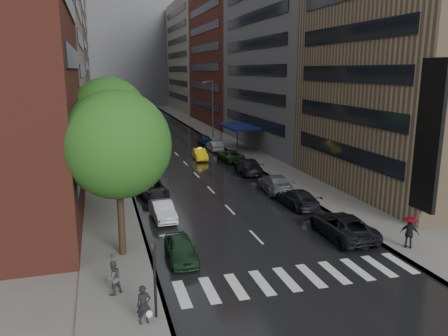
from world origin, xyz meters
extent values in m
plane|color=gray|center=(0.00, 0.00, 0.00)|extent=(220.00, 220.00, 0.00)
cube|color=black|center=(0.00, 50.00, 0.01)|extent=(14.00, 140.00, 0.01)
cube|color=gray|center=(-9.00, 50.00, 0.07)|extent=(4.00, 140.00, 0.15)
cube|color=gray|center=(9.00, 50.00, 0.07)|extent=(4.00, 140.00, 0.15)
cube|color=silver|center=(-6.10, -2.00, 0.01)|extent=(0.55, 2.80, 0.01)
cube|color=silver|center=(-4.70, -2.00, 0.01)|extent=(0.55, 2.80, 0.01)
cube|color=silver|center=(-3.30, -2.00, 0.01)|extent=(0.55, 2.80, 0.01)
cube|color=silver|center=(-1.90, -2.00, 0.01)|extent=(0.55, 2.80, 0.01)
cube|color=silver|center=(-0.50, -2.00, 0.01)|extent=(0.55, 2.80, 0.01)
cube|color=silver|center=(0.90, -2.00, 0.01)|extent=(0.55, 2.80, 0.01)
cube|color=silver|center=(2.30, -2.00, 0.01)|extent=(0.55, 2.80, 0.01)
cube|color=silver|center=(3.70, -2.00, 0.01)|extent=(0.55, 2.80, 0.01)
cube|color=silver|center=(5.10, -2.00, 0.01)|extent=(0.55, 2.80, 0.01)
cube|color=silver|center=(6.50, -2.00, 0.01)|extent=(0.55, 2.80, 0.01)
cube|color=maroon|center=(-15.00, 12.00, 13.00)|extent=(8.00, 20.00, 26.00)
cube|color=gray|center=(-15.00, 36.00, 17.00)|extent=(8.00, 28.00, 34.00)
cube|color=#937A5B|center=(-15.00, 64.00, 11.00)|extent=(8.00, 28.00, 22.00)
cube|color=slate|center=(-15.00, 94.00, 19.00)|extent=(8.00, 32.00, 38.00)
cube|color=#937A5B|center=(15.00, 12.00, 15.00)|extent=(8.00, 20.00, 30.00)
cube|color=slate|center=(15.00, 36.00, 12.00)|extent=(8.00, 28.00, 24.00)
cube|color=maroon|center=(15.00, 64.00, 18.00)|extent=(8.00, 28.00, 36.00)
cube|color=gray|center=(15.00, 94.00, 14.00)|extent=(8.00, 32.00, 28.00)
cube|color=black|center=(11.10, 2.00, 6.50)|extent=(0.30, 2.20, 10.00)
cube|color=slate|center=(0.00, 118.00, 16.00)|extent=(40.00, 14.00, 32.00)
cylinder|color=#382619|center=(-8.60, 3.37, 2.67)|extent=(0.40, 0.40, 5.34)
sphere|color=#1E5116|center=(-8.60, 3.37, 6.68)|extent=(6.11, 6.11, 6.11)
cylinder|color=#382619|center=(-8.60, 17.11, 2.80)|extent=(0.40, 0.40, 5.61)
sphere|color=#1E5116|center=(-8.60, 17.11, 7.01)|extent=(6.41, 6.41, 6.41)
cylinder|color=#382619|center=(-8.60, 30.21, 1.92)|extent=(0.40, 0.40, 3.85)
sphere|color=#1E5116|center=(-8.60, 30.21, 4.81)|extent=(4.40, 4.40, 4.40)
imported|color=yellow|center=(2.13, 29.72, 0.67)|extent=(1.67, 4.17, 1.35)
imported|color=#17331D|center=(-5.40, 1.91, 0.69)|extent=(1.71, 4.09, 1.38)
imported|color=silver|center=(-5.40, 9.19, 0.68)|extent=(1.65, 4.22, 1.37)
imported|color=black|center=(-5.40, 15.43, 0.68)|extent=(2.64, 5.05, 1.36)
imported|color=slate|center=(-5.40, 22.36, 0.80)|extent=(2.29, 5.55, 1.61)
imported|color=#183522|center=(-5.40, 26.71, 0.68)|extent=(1.53, 4.16, 1.36)
imported|color=#581D11|center=(-5.40, 34.46, 0.74)|extent=(2.81, 5.48, 1.48)
imported|color=black|center=(5.40, 2.43, 0.80)|extent=(2.81, 5.80, 1.59)
imported|color=black|center=(5.40, 9.24, 0.72)|extent=(2.13, 4.99, 1.44)
imported|color=slate|center=(5.40, 13.82, 0.79)|extent=(2.71, 5.60, 1.57)
imported|color=black|center=(5.40, 21.22, 0.80)|extent=(2.81, 5.74, 1.61)
imported|color=#173116|center=(5.40, 27.75, 0.69)|extent=(2.61, 5.08, 1.37)
imported|color=gray|center=(5.40, 34.88, 0.71)|extent=(1.56, 4.31, 1.41)
imported|color=#10264C|center=(5.40, 40.75, 0.68)|extent=(1.72, 4.03, 1.36)
imported|color=black|center=(-8.15, -4.25, 1.01)|extent=(0.66, 0.47, 1.71)
sphere|color=white|center=(-7.95, -4.35, 0.60)|extent=(0.32, 0.32, 0.32)
imported|color=#414145|center=(-9.30, -1.33, 1.00)|extent=(1.04, 0.97, 1.70)
imported|color=black|center=(-9.30, -1.33, 1.80)|extent=(0.96, 0.98, 0.88)
imported|color=black|center=(8.18, -0.55, 1.07)|extent=(1.09, 1.07, 1.84)
imported|color=maroon|center=(8.18, -0.55, 1.80)|extent=(0.82, 0.82, 0.72)
cylinder|color=black|center=(-7.60, -3.92, 1.75)|extent=(0.12, 0.12, 3.20)
imported|color=black|center=(-7.60, -3.92, 3.15)|extent=(0.18, 0.15, 0.90)
cylinder|color=gray|center=(-7.80, 30.00, 4.65)|extent=(0.18, 0.18, 9.00)
cube|color=gray|center=(-6.40, 30.00, 8.85)|extent=(0.50, 0.22, 0.16)
cylinder|color=gray|center=(7.80, 45.00, 4.65)|extent=(0.18, 0.18, 9.00)
cube|color=gray|center=(6.40, 45.00, 8.85)|extent=(0.50, 0.22, 0.16)
cube|color=navy|center=(9.00, 35.00, 3.15)|extent=(4.00, 8.00, 0.25)
cylinder|color=black|center=(7.40, 31.20, 1.65)|extent=(0.12, 0.12, 3.00)
cylinder|color=black|center=(7.40, 38.80, 1.65)|extent=(0.12, 0.12, 3.00)
camera|label=1|loc=(-9.52, -21.32, 10.77)|focal=35.00mm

